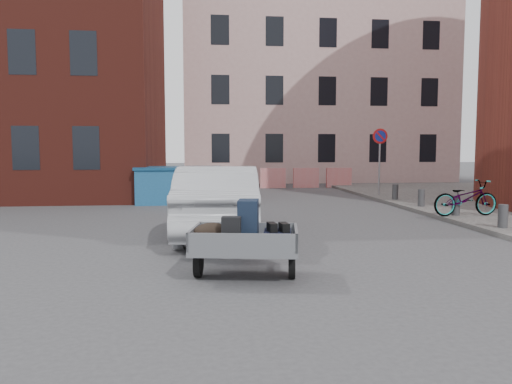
{
  "coord_description": "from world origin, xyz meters",
  "views": [
    {
      "loc": [
        -1.05,
        -9.75,
        1.98
      ],
      "look_at": [
        0.04,
        0.3,
        1.1
      ],
      "focal_mm": 35.0,
      "sensor_mm": 36.0,
      "label": 1
    }
  ],
  "objects": [
    {
      "name": "trailer",
      "position": [
        -0.42,
        -2.25,
        0.61
      ],
      "size": [
        1.76,
        1.91,
        1.2
      ],
      "rotation": [
        0.0,
        0.0,
        -0.17
      ],
      "color": "black",
      "rests_on": "ground"
    },
    {
      "name": "no_parking_sign",
      "position": [
        6.0,
        9.48,
        2.01
      ],
      "size": [
        0.6,
        0.09,
        2.65
      ],
      "color": "gray",
      "rests_on": "sidewalk"
    },
    {
      "name": "dumpster",
      "position": [
        -1.87,
        8.51,
        0.67
      ],
      "size": [
        3.24,
        1.78,
        1.33
      ],
      "rotation": [
        0.0,
        0.0,
        0.05
      ],
      "color": "#1D588B",
      "rests_on": "ground"
    },
    {
      "name": "building_pink",
      "position": [
        6.0,
        22.0,
        7.0
      ],
      "size": [
        16.0,
        8.0,
        14.0
      ],
      "primitive_type": "cube",
      "color": "#C19894",
      "rests_on": "ground"
    },
    {
      "name": "bicycle",
      "position": [
        6.2,
        3.26,
        0.62
      ],
      "size": [
        1.93,
        0.8,
        0.99
      ],
      "primitive_type": "imported",
      "rotation": [
        0.0,
        0.0,
        1.64
      ],
      "color": "black",
      "rests_on": "sidewalk"
    },
    {
      "name": "ground",
      "position": [
        0.0,
        0.0,
        0.0
      ],
      "size": [
        120.0,
        120.0,
        0.0
      ],
      "primitive_type": "plane",
      "color": "#38383A",
      "rests_on": "ground"
    },
    {
      "name": "building_brick",
      "position": [
        -9.0,
        13.0,
        7.0
      ],
      "size": [
        12.0,
        10.0,
        14.0
      ],
      "primitive_type": "cube",
      "color": "#591E16",
      "rests_on": "ground"
    },
    {
      "name": "bollards",
      "position": [
        6.0,
        3.4,
        0.4
      ],
      "size": [
        0.22,
        9.02,
        0.55
      ],
      "color": "#3A3A3D",
      "rests_on": "sidewalk"
    },
    {
      "name": "silver_car",
      "position": [
        -0.7,
        1.48,
        0.8
      ],
      "size": [
        1.95,
        4.92,
        1.59
      ],
      "primitive_type": "imported",
      "rotation": [
        0.0,
        0.0,
        3.09
      ],
      "color": "#A4A6AB",
      "rests_on": "ground"
    },
    {
      "name": "barriers",
      "position": [
        4.2,
        15.0,
        0.5
      ],
      "size": [
        4.7,
        0.18,
        1.0
      ],
      "color": "red",
      "rests_on": "ground"
    }
  ]
}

